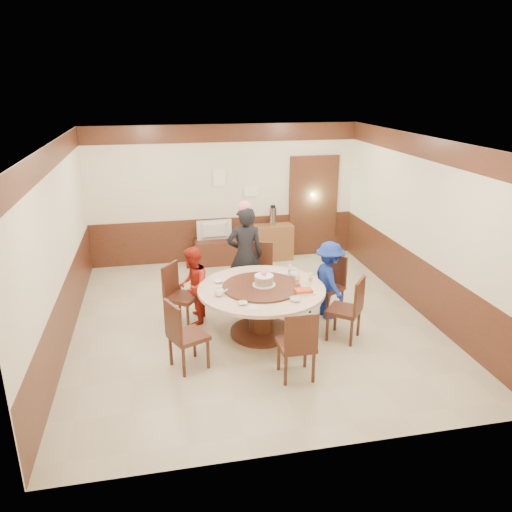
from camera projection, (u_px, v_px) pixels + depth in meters
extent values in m
plane|color=#BFB699|center=(253.00, 321.00, 7.91)|extent=(6.00, 6.00, 0.00)
plane|color=white|center=(252.00, 141.00, 6.98)|extent=(6.00, 6.00, 0.00)
cube|color=#ECE1C6|center=(224.00, 194.00, 10.22)|extent=(5.50, 0.04, 2.80)
cube|color=#ECE1C6|center=(315.00, 329.00, 4.67)|extent=(5.50, 0.04, 2.80)
cube|color=#ECE1C6|center=(59.00, 248.00, 6.93)|extent=(0.04, 6.00, 2.80)
cube|color=#ECE1C6|center=(421.00, 226.00, 7.96)|extent=(0.04, 6.00, 2.80)
cube|color=#462216|center=(253.00, 295.00, 7.76)|extent=(5.50, 6.00, 0.90)
cube|color=#462216|center=(252.00, 154.00, 7.04)|extent=(5.50, 6.00, 0.35)
cube|color=#462216|center=(313.00, 207.00, 10.65)|extent=(1.05, 0.08, 2.18)
cube|color=#86CF9B|center=(313.00, 207.00, 10.67)|extent=(0.88, 0.02, 2.05)
cylinder|color=#462216|center=(261.00, 332.00, 7.51)|extent=(0.93, 0.93, 0.06)
cylinder|color=#462216|center=(261.00, 312.00, 7.40)|extent=(0.37, 0.37, 0.65)
cylinder|color=beige|center=(261.00, 289.00, 7.28)|extent=(1.87, 1.87, 0.05)
cylinder|color=#462216|center=(261.00, 287.00, 7.26)|extent=(1.14, 1.14, 0.03)
cube|color=#462216|center=(327.00, 288.00, 8.03)|extent=(0.60, 0.60, 0.06)
cube|color=#462216|center=(336.00, 269.00, 8.07)|extent=(0.25, 0.38, 0.50)
cube|color=#462216|center=(326.00, 301.00, 8.11)|extent=(0.36, 0.36, 0.42)
cube|color=#462216|center=(260.00, 274.00, 8.57)|extent=(0.55, 0.55, 0.06)
cube|color=#462216|center=(261.00, 256.00, 8.68)|extent=(0.41, 0.16, 0.50)
cube|color=#462216|center=(260.00, 287.00, 8.65)|extent=(0.36, 0.36, 0.42)
cube|color=#462216|center=(183.00, 298.00, 7.66)|extent=(0.61, 0.61, 0.06)
cube|color=#462216|center=(170.00, 279.00, 7.65)|extent=(0.27, 0.37, 0.50)
cube|color=#462216|center=(184.00, 312.00, 7.74)|extent=(0.36, 0.36, 0.42)
cube|color=#462216|center=(189.00, 336.00, 6.50)|extent=(0.58, 0.58, 0.06)
cube|color=#462216|center=(173.00, 322.00, 6.30)|extent=(0.21, 0.40, 0.50)
cube|color=#462216|center=(189.00, 352.00, 6.58)|extent=(0.36, 0.36, 0.42)
cube|color=#462216|center=(296.00, 345.00, 6.29)|extent=(0.44, 0.44, 0.06)
cube|color=#462216|center=(302.00, 334.00, 6.01)|extent=(0.42, 0.04, 0.50)
cube|color=#462216|center=(296.00, 361.00, 6.37)|extent=(0.36, 0.36, 0.42)
cube|color=#462216|center=(344.00, 310.00, 7.23)|extent=(0.62, 0.62, 0.06)
cube|color=#462216|center=(359.00, 296.00, 7.05)|extent=(0.29, 0.35, 0.50)
cube|color=#462216|center=(343.00, 325.00, 7.31)|extent=(0.36, 0.36, 0.42)
imported|color=black|center=(245.00, 255.00, 8.33)|extent=(0.63, 0.42, 1.68)
imported|color=#A82416|center=(193.00, 286.00, 7.66)|extent=(0.59, 0.69, 1.23)
imported|color=navy|center=(329.00, 280.00, 7.86)|extent=(0.54, 0.85, 1.26)
cylinder|color=white|center=(264.00, 285.00, 7.28)|extent=(0.34, 0.34, 0.01)
cylinder|color=gray|center=(264.00, 280.00, 7.26)|extent=(0.27, 0.27, 0.12)
cylinder|color=white|center=(264.00, 276.00, 7.23)|extent=(0.27, 0.27, 0.01)
sphere|color=pink|center=(264.00, 273.00, 7.22)|extent=(0.08, 0.08, 0.08)
ellipsoid|color=white|center=(219.00, 292.00, 6.97)|extent=(0.17, 0.15, 0.13)
ellipsoid|color=white|center=(294.00, 274.00, 7.63)|extent=(0.17, 0.15, 0.13)
imported|color=white|center=(219.00, 281.00, 7.45)|extent=(0.15, 0.15, 0.04)
imported|color=white|center=(295.00, 299.00, 6.82)|extent=(0.15, 0.15, 0.05)
imported|color=white|center=(243.00, 303.00, 6.72)|extent=(0.13, 0.13, 0.03)
imported|color=white|center=(305.00, 287.00, 7.24)|extent=(0.12, 0.12, 0.04)
cylinder|color=white|center=(253.00, 307.00, 6.62)|extent=(0.18, 0.18, 0.01)
cylinder|color=white|center=(283.00, 273.00, 7.81)|extent=(0.18, 0.18, 0.01)
cube|color=white|center=(303.00, 293.00, 7.07)|extent=(0.30, 0.20, 0.02)
cube|color=#D54318|center=(304.00, 291.00, 7.06)|extent=(0.24, 0.15, 0.04)
cylinder|color=white|center=(297.00, 280.00, 7.32)|extent=(0.06, 0.06, 0.16)
cylinder|color=white|center=(310.00, 278.00, 7.39)|extent=(0.06, 0.06, 0.16)
cylinder|color=white|center=(290.00, 270.00, 7.70)|extent=(0.06, 0.06, 0.16)
cube|color=#462216|center=(215.00, 252.00, 10.32)|extent=(0.85, 0.45, 0.50)
imported|color=gray|center=(215.00, 231.00, 10.17)|extent=(0.72, 0.13, 0.41)
cube|color=brown|center=(273.00, 242.00, 10.54)|extent=(0.80, 0.40, 0.75)
cylinder|color=silver|center=(273.00, 216.00, 10.35)|extent=(0.15, 0.15, 0.38)
cube|color=white|center=(219.00, 178.00, 10.04)|extent=(0.25, 0.00, 0.35)
cube|color=white|center=(251.00, 191.00, 10.26)|extent=(0.30, 0.00, 0.22)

